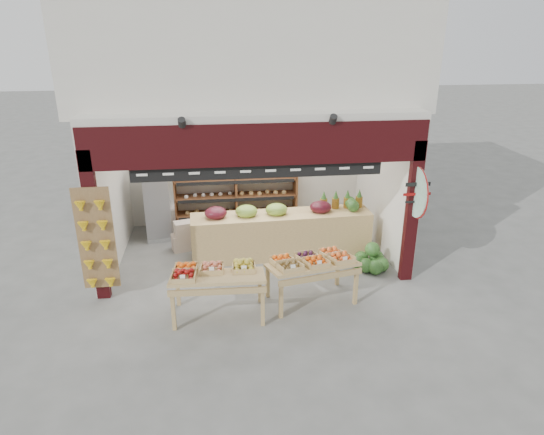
{
  "coord_description": "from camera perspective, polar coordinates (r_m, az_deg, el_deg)",
  "views": [
    {
      "loc": [
        -0.72,
        -8.79,
        4.43
      ],
      "look_at": [
        0.33,
        -0.2,
        1.02
      ],
      "focal_mm": 32.0,
      "sensor_mm": 36.0,
      "label": 1
    }
  ],
  "objects": [
    {
      "name": "cardboard_stack",
      "position": [
        10.51,
        -9.26,
        -2.32
      ],
      "size": [
        1.02,
        0.82,
        0.63
      ],
      "color": "beige",
      "rests_on": "ground"
    },
    {
      "name": "mid_counter",
      "position": [
        9.93,
        1.03,
        -1.8
      ],
      "size": [
        3.67,
        0.85,
        1.13
      ],
      "color": "tan",
      "rests_on": "ground"
    },
    {
      "name": "gift_sign",
      "position": [
        8.81,
        16.64,
        2.88
      ],
      "size": [
        0.04,
        0.93,
        0.92
      ],
      "color": "silver",
      "rests_on": "ground"
    },
    {
      "name": "back_shelving",
      "position": [
        11.27,
        -4.31,
        4.15
      ],
      "size": [
        2.86,
        0.47,
        1.78
      ],
      "color": "brown",
      "rests_on": "ground"
    },
    {
      "name": "banana_board",
      "position": [
        8.54,
        -19.98,
        -2.69
      ],
      "size": [
        0.6,
        0.15,
        1.8
      ],
      "color": "olive",
      "rests_on": "ground"
    },
    {
      "name": "ground",
      "position": [
        9.87,
        -2.03,
        -5.18
      ],
      "size": [
        60.0,
        60.0,
        0.0
      ],
      "primitive_type": "plane",
      "color": "#63635E",
      "rests_on": "ground"
    },
    {
      "name": "display_table_left",
      "position": [
        7.89,
        -7.15,
        -6.61
      ],
      "size": [
        1.54,
        0.89,
        0.97
      ],
      "color": "tan",
      "rests_on": "ground"
    },
    {
      "name": "display_table_right",
      "position": [
        8.22,
        4.71,
        -5.25
      ],
      "size": [
        1.59,
        1.09,
        0.95
      ],
      "color": "tan",
      "rests_on": "ground"
    },
    {
      "name": "watermelon_pile",
      "position": [
        9.68,
        11.49,
        -4.99
      ],
      "size": [
        0.7,
        0.7,
        0.55
      ],
      "color": "#1F4E1A",
      "rests_on": "ground"
    },
    {
      "name": "refrigerator",
      "position": [
        10.94,
        -13.18,
        1.63
      ],
      "size": [
        0.72,
        0.72,
        1.63
      ],
      "primitive_type": "cube",
      "rotation": [
        0.0,
        0.0,
        0.15
      ],
      "color": "silver",
      "rests_on": "ground"
    },
    {
      "name": "shop_structure",
      "position": [
        10.44,
        -3.15,
        18.69
      ],
      "size": [
        6.36,
        5.12,
        5.4
      ],
      "color": "beige",
      "rests_on": "ground"
    }
  ]
}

